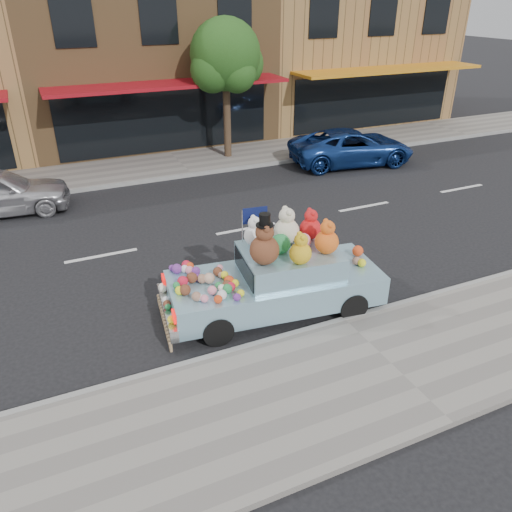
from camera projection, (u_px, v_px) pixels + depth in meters
ground at (246, 229)px, 14.09m from camera, size 120.00×120.00×0.00m
near_sidewalk at (391, 366)px, 8.83m from camera, size 60.00×3.00×0.12m
far_sidewalk at (180, 163)px, 19.31m from camera, size 60.00×3.00×0.12m
near_kerb at (344, 321)px, 10.03m from camera, size 60.00×0.12×0.13m
far_kerb at (192, 175)px, 18.09m from camera, size 60.00×0.12×0.13m
storefront_mid at (139, 51)px, 22.04m from camera, size 10.00×9.80×7.30m
storefront_right at (332, 42)px, 25.67m from camera, size 10.00×9.80×7.30m
street_tree at (226, 61)px, 18.38m from camera, size 3.00×2.70×5.22m
car_blue at (352, 147)px, 19.15m from camera, size 5.06×2.93×1.33m
art_car at (276, 276)px, 10.14m from camera, size 4.66×2.27×2.37m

